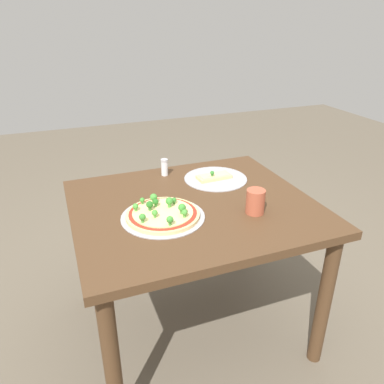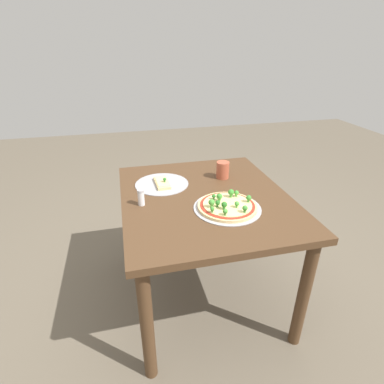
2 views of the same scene
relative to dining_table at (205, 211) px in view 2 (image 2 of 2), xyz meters
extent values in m
plane|color=brown|center=(0.00, 0.00, -0.60)|extent=(8.00, 8.00, 0.00)
cube|color=#4C331E|center=(0.00, 0.00, 0.08)|extent=(1.02, 0.89, 0.04)
cylinder|color=#4C331E|center=(-0.45, -0.38, -0.27)|extent=(0.06, 0.06, 0.66)
cylinder|color=#4C331E|center=(0.45, -0.38, -0.27)|extent=(0.06, 0.06, 0.66)
cylinder|color=#4C331E|center=(-0.45, 0.38, -0.27)|extent=(0.06, 0.06, 0.66)
cylinder|color=#4C331E|center=(0.45, 0.38, -0.27)|extent=(0.06, 0.06, 0.66)
cylinder|color=#A3A3A8|center=(0.16, 0.07, 0.10)|extent=(0.34, 0.34, 0.00)
cylinder|color=#E5C17F|center=(0.16, 0.07, 0.11)|extent=(0.30, 0.30, 0.01)
cylinder|color=#A82D1E|center=(0.16, 0.07, 0.12)|extent=(0.27, 0.27, 0.00)
cylinder|color=#F4DB8E|center=(0.16, 0.07, 0.12)|extent=(0.24, 0.24, 0.00)
sphere|color=#3D8933|center=(0.22, -0.03, 0.14)|extent=(0.02, 0.02, 0.02)
cylinder|color=#488E3A|center=(0.22, -0.03, 0.13)|extent=(0.01, 0.01, 0.01)
sphere|color=#3D8933|center=(0.16, 0.18, 0.15)|extent=(0.03, 0.03, 0.03)
cylinder|color=#488E3A|center=(0.16, 0.18, 0.13)|extent=(0.01, 0.01, 0.01)
sphere|color=#3D8933|center=(0.09, 0.11, 0.15)|extent=(0.03, 0.03, 0.03)
cylinder|color=#488E3A|center=(0.09, 0.11, 0.13)|extent=(0.01, 0.01, 0.01)
sphere|color=#337A2D|center=(0.09, 0.02, 0.14)|extent=(0.02, 0.02, 0.02)
cylinder|color=#3F8136|center=(0.09, 0.02, 0.13)|extent=(0.01, 0.01, 0.01)
sphere|color=#479338|center=(0.20, 0.10, 0.14)|extent=(0.02, 0.02, 0.02)
cylinder|color=#51973E|center=(0.20, 0.10, 0.13)|extent=(0.01, 0.01, 0.01)
sphere|color=#286B23|center=(0.17, 0.01, 0.14)|extent=(0.02, 0.02, 0.02)
cylinder|color=#37742D|center=(0.17, 0.01, 0.13)|extent=(0.01, 0.01, 0.01)
sphere|color=#3D8933|center=(0.25, 0.12, 0.14)|extent=(0.03, 0.03, 0.03)
cylinder|color=#488E3A|center=(0.25, 0.12, 0.13)|extent=(0.01, 0.01, 0.01)
sphere|color=#479338|center=(0.26, 0.02, 0.14)|extent=(0.02, 0.02, 0.02)
cylinder|color=#51973E|center=(0.26, 0.02, 0.13)|extent=(0.01, 0.01, 0.01)
sphere|color=#479338|center=(0.09, 0.14, 0.14)|extent=(0.02, 0.02, 0.02)
cylinder|color=#51973E|center=(0.09, 0.14, 0.13)|extent=(0.01, 0.01, 0.01)
sphere|color=#286B23|center=(0.20, 0.04, 0.15)|extent=(0.03, 0.03, 0.03)
cylinder|color=#37742D|center=(0.20, 0.04, 0.13)|extent=(0.01, 0.01, 0.01)
sphere|color=#3D8933|center=(0.12, 0.04, 0.15)|extent=(0.03, 0.03, 0.03)
cylinder|color=#488E3A|center=(0.12, 0.04, 0.13)|extent=(0.01, 0.01, 0.01)
sphere|color=#479338|center=(0.17, -0.02, 0.15)|extent=(0.03, 0.03, 0.03)
cylinder|color=#51973E|center=(0.17, -0.02, 0.13)|extent=(0.01, 0.01, 0.01)
cylinder|color=#A3A3A8|center=(-0.20, -0.21, 0.10)|extent=(0.31, 0.31, 0.00)
cube|color=#E5C17F|center=(-0.19, -0.21, 0.11)|extent=(0.17, 0.08, 0.02)
cube|color=#F4DB8E|center=(-0.19, -0.21, 0.12)|extent=(0.14, 0.07, 0.00)
sphere|color=#337A2D|center=(-0.17, -0.19, 0.14)|extent=(0.02, 0.02, 0.02)
cylinder|color=#3F8136|center=(-0.17, -0.19, 0.13)|extent=(0.01, 0.01, 0.01)
cylinder|color=#AD5138|center=(-0.20, 0.17, 0.15)|extent=(0.08, 0.08, 0.10)
cylinder|color=silver|center=(0.02, -0.34, 0.13)|extent=(0.03, 0.03, 0.07)
cylinder|color=#B2B2B7|center=(0.02, -0.34, 0.18)|extent=(0.04, 0.04, 0.01)
camera|label=1|loc=(0.52, 1.33, 0.83)|focal=35.00mm
camera|label=2|loc=(1.37, -0.40, 0.84)|focal=28.00mm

